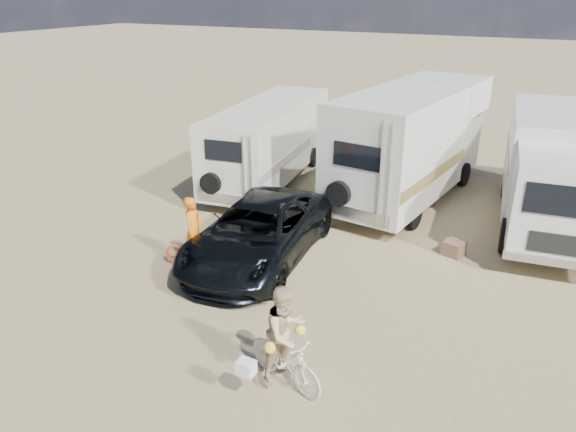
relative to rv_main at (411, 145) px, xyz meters
The scene contains 11 objects.
ground 7.61m from the rv_main, 88.32° to the right, with size 140.00×140.00×0.00m, color #9F8A5F.
rv_main is the anchor object (origin of this frame).
rv_left 4.77m from the rv_main, behind, with size 2.06×7.02×2.68m, color beige, non-canonical shape.
box_truck 4.15m from the rv_main, ahead, with size 2.38×6.97×3.11m, color silver, non-canonical shape.
dark_suv 6.34m from the rv_main, 109.62° to the right, with size 2.43×5.27×1.47m, color black.
bike_man 7.81m from the rv_main, 114.83° to the right, with size 0.56×1.61×0.84m, color red.
bike_woman 9.81m from the rv_main, 86.40° to the right, with size 0.47×1.66×0.99m, color beige.
rider_man 7.75m from the rv_main, 114.83° to the right, with size 0.60×0.39×1.64m, color orange.
rider_woman 9.77m from the rv_main, 86.40° to the right, with size 0.83×0.65×1.71m, color tan.
cooler 4.33m from the rv_main, 111.88° to the right, with size 0.54×0.40×0.44m, color #24517D.
crate 4.38m from the rv_main, 57.69° to the right, with size 0.47×0.47×0.38m, color brown.
Camera 1 is at (3.85, -8.98, 6.32)m, focal length 33.98 mm.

